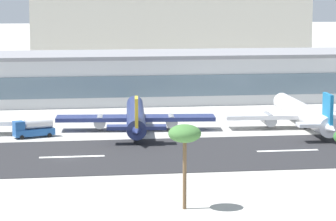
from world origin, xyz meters
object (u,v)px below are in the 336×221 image
object	(u,v)px
service_fuel_truck_1	(34,128)
palm_tree_0	(185,136)
terminal_building	(109,77)
airliner_blue_tail_gate_2	(305,114)
distant_hotel_block	(168,20)
airliner_gold_tail_gate_1	(136,117)

from	to	relation	value
service_fuel_truck_1	palm_tree_0	xyz separation A→B (m)	(21.54, -61.79, 8.37)
terminal_building	airliner_blue_tail_gate_2	bearing A→B (deg)	-53.77
distant_hotel_block	service_fuel_truck_1	xyz separation A→B (m)	(-57.48, -196.19, -15.94)
airliner_blue_tail_gate_2	distant_hotel_block	bearing A→B (deg)	3.69
terminal_building	airliner_blue_tail_gate_2	world-z (taller)	terminal_building
airliner_gold_tail_gate_1	service_fuel_truck_1	world-z (taller)	airliner_gold_tail_gate_1
distant_hotel_block	airliner_gold_tail_gate_1	world-z (taller)	distant_hotel_block
terminal_building	distant_hotel_block	world-z (taller)	distant_hotel_block
distant_hotel_block	airliner_gold_tail_gate_1	distance (m)	194.69
airliner_gold_tail_gate_1	palm_tree_0	world-z (taller)	palm_tree_0
airliner_gold_tail_gate_1	airliner_blue_tail_gate_2	size ratio (longest dim) A/B	0.95
terminal_building	service_fuel_truck_1	world-z (taller)	terminal_building
airliner_blue_tail_gate_2	palm_tree_0	distance (m)	75.44
distant_hotel_block	service_fuel_truck_1	bearing A→B (deg)	-106.33
distant_hotel_block	airliner_blue_tail_gate_2	world-z (taller)	distant_hotel_block
distant_hotel_block	palm_tree_0	size ratio (longest dim) A/B	10.21
airliner_gold_tail_gate_1	airliner_blue_tail_gate_2	xyz separation A→B (m)	(37.63, -2.43, 0.15)
terminal_building	airliner_blue_tail_gate_2	distance (m)	66.72
terminal_building	palm_tree_0	size ratio (longest dim) A/B	16.87
terminal_building	airliner_gold_tail_gate_1	xyz separation A→B (m)	(1.75, -51.31, -3.73)
palm_tree_0	airliner_blue_tail_gate_2	bearing A→B (deg)	59.50
service_fuel_truck_1	palm_tree_0	distance (m)	65.97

